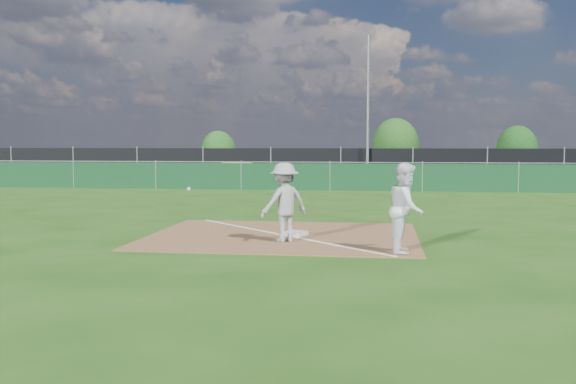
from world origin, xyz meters
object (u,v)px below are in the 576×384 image
at_px(runner, 406,208).
at_px(car_right, 415,165).
at_px(car_left, 235,165).
at_px(tree_left, 218,150).
at_px(car_mid, 332,162).
at_px(tree_right, 517,148).
at_px(play_at_first, 284,202).
at_px(tree_mid, 396,144).
at_px(first_base, 296,233).
at_px(light_pole, 368,108).

bearing_deg(runner, car_right, 2.05).
distance_m(car_left, tree_left, 6.94).
height_order(runner, car_mid, runner).
bearing_deg(tree_right, car_left, -159.01).
bearing_deg(play_at_first, car_right, 81.42).
distance_m(tree_left, tree_mid, 13.09).
distance_m(first_base, tree_right, 35.45).
height_order(car_mid, tree_left, tree_left).
bearing_deg(tree_left, light_pole, -43.91).
bearing_deg(tree_left, play_at_first, -73.48).
distance_m(car_left, tree_mid, 12.35).
height_order(car_mid, car_right, car_mid).
height_order(car_right, tree_left, tree_left).
bearing_deg(tree_right, light_pole, -131.44).
distance_m(car_right, tree_right, 9.79).
relative_size(car_left, tree_left, 1.34).
xyz_separation_m(runner, car_right, (1.77, 29.14, -0.18)).
xyz_separation_m(play_at_first, car_right, (4.25, 28.20, -0.17)).
bearing_deg(first_base, car_mid, 92.37).
relative_size(play_at_first, runner, 1.54).
height_order(runner, car_right, runner).
height_order(play_at_first, tree_mid, tree_mid).
height_order(light_pole, tree_mid, light_pole).
relative_size(car_left, tree_mid, 1.04).
relative_size(car_mid, tree_mid, 1.30).
height_order(light_pole, tree_left, light_pole).
distance_m(light_pole, car_mid, 6.64).
xyz_separation_m(light_pole, tree_right, (10.40, 11.78, -2.28)).
relative_size(car_right, tree_mid, 1.19).
xyz_separation_m(light_pole, car_mid, (-2.33, 5.36, -3.15)).
distance_m(light_pole, tree_left, 15.82).
height_order(first_base, tree_left, tree_left).
bearing_deg(play_at_first, tree_mid, 84.68).
bearing_deg(light_pole, tree_mid, 80.75).
bearing_deg(tree_left, tree_mid, 1.27).
relative_size(runner, tree_mid, 0.44).
relative_size(play_at_first, car_mid, 0.52).
xyz_separation_m(light_pole, tree_left, (-11.26, 10.84, -2.45)).
xyz_separation_m(tree_left, tree_mid, (13.08, 0.29, 0.46)).
xyz_separation_m(light_pole, runner, (1.15, -23.58, -3.14)).
xyz_separation_m(first_base, car_mid, (-1.12, 27.02, 0.78)).
distance_m(runner, car_left, 29.72).
relative_size(first_base, car_mid, 0.08).
distance_m(runner, car_mid, 29.15).
relative_size(car_mid, car_right, 1.09).
height_order(tree_mid, tree_right, tree_mid).
bearing_deg(tree_mid, car_left, -147.41).
relative_size(car_right, tree_right, 1.39).
height_order(first_base, car_mid, car_mid).
height_order(car_left, tree_right, tree_right).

